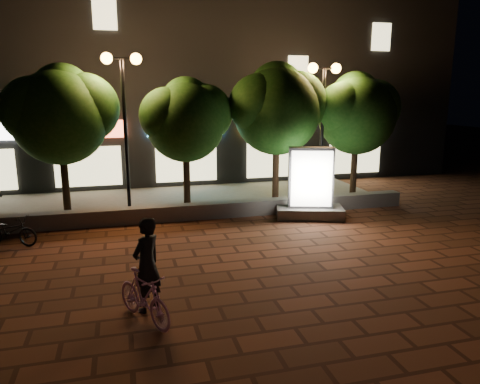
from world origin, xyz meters
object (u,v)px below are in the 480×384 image
object	(u,v)px
scooter_pink	(144,297)
ad_kiosk	(310,190)
tree_far_right	(358,111)
tree_right	(278,106)
street_lamp_right	(323,96)
rider	(147,264)
tree_mid	(186,117)
tree_left	(61,111)
scooter_parked	(10,231)
street_lamp_left	(123,93)

from	to	relation	value
scooter_pink	ad_kiosk	bearing A→B (deg)	15.67
tree_far_right	ad_kiosk	bearing A→B (deg)	-141.29
tree_right	tree_far_right	xyz separation A→B (m)	(3.20, -0.00, -0.20)
street_lamp_right	rider	distance (m)	10.34
tree_right	tree_far_right	bearing A→B (deg)	-0.00
tree_mid	rider	xyz separation A→B (m)	(-1.86, -7.45, -2.31)
tree_left	street_lamp_right	xyz separation A→B (m)	(8.95, -0.26, 0.45)
tree_mid	tree_right	size ratio (longest dim) A/B	0.89
street_lamp_right	ad_kiosk	xyz separation A→B (m)	(-1.28, -2.01, -2.96)
street_lamp_right	tree_mid	bearing A→B (deg)	176.96
tree_mid	ad_kiosk	xyz separation A→B (m)	(3.67, -2.27, -2.28)
tree_left	scooter_parked	size ratio (longest dim) A/B	3.17
scooter_pink	street_lamp_right	bearing A→B (deg)	18.54
street_lamp_left	scooter_parked	size ratio (longest dim) A/B	3.36
tree_far_right	scooter_parked	world-z (taller)	tree_far_right
ad_kiosk	street_lamp_left	bearing A→B (deg)	160.67
street_lamp_left	ad_kiosk	distance (m)	6.80
tree_left	tree_mid	size ratio (longest dim) A/B	1.09
ad_kiosk	street_lamp_right	bearing A→B (deg)	57.49
street_lamp_left	street_lamp_right	xyz separation A→B (m)	(7.00, 0.00, -0.13)
tree_mid	ad_kiosk	distance (m)	4.88
rider	scooter_parked	world-z (taller)	rider
tree_mid	ad_kiosk	world-z (taller)	tree_mid
tree_far_right	ad_kiosk	xyz separation A→B (m)	(-2.83, -2.27, -2.43)
tree_mid	scooter_pink	world-z (taller)	tree_mid
street_lamp_right	scooter_pink	size ratio (longest dim) A/B	3.15
tree_mid	scooter_pink	size ratio (longest dim) A/B	2.85
scooter_parked	tree_far_right	bearing A→B (deg)	-53.07
tree_mid	street_lamp_right	distance (m)	5.00
tree_far_right	rider	bearing A→B (deg)	-138.33
scooter_parked	scooter_pink	bearing A→B (deg)	-123.99
tree_left	tree_far_right	world-z (taller)	tree_left
ad_kiosk	scooter_pink	world-z (taller)	ad_kiosk
tree_right	rider	size ratio (longest dim) A/B	2.80
rider	street_lamp_left	bearing A→B (deg)	-132.90
rider	tree_left	bearing A→B (deg)	-118.41
tree_far_right	tree_left	bearing A→B (deg)	180.00
tree_right	rider	bearing A→B (deg)	-124.76
tree_far_right	scooter_pink	bearing A→B (deg)	-136.96
tree_left	rider	xyz separation A→B (m)	(2.13, -7.45, -2.54)
tree_left	street_lamp_right	bearing A→B (deg)	-1.68
tree_right	scooter_parked	xyz separation A→B (m)	(-8.52, -2.77, -3.16)
tree_left	tree_mid	xyz separation A→B (m)	(4.00, -0.00, -0.23)
street_lamp_left	rider	distance (m)	7.83
scooter_parked	rider	bearing A→B (deg)	-120.76
scooter_pink	scooter_parked	world-z (taller)	scooter_pink
rider	scooter_parked	distance (m)	5.77
tree_right	ad_kiosk	distance (m)	3.49
tree_right	street_lamp_left	size ratio (longest dim) A/B	0.98
tree_right	tree_mid	bearing A→B (deg)	-180.00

